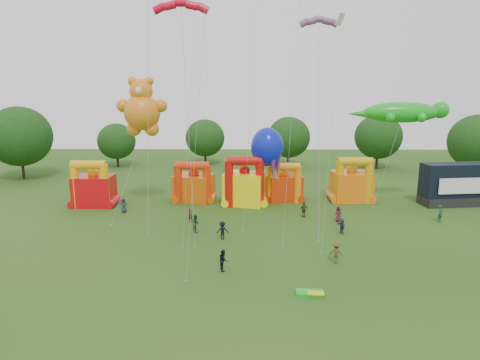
{
  "coord_description": "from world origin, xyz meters",
  "views": [
    {
      "loc": [
        -0.11,
        -26.48,
        14.74
      ],
      "look_at": [
        -0.78,
        18.0,
        5.28
      ],
      "focal_mm": 32.0,
      "sensor_mm": 36.0,
      "label": 1
    }
  ],
  "objects_px": {
    "bouncy_castle_2": "(244,186)",
    "stage_trailer": "(455,185)",
    "bouncy_castle_0": "(93,188)",
    "spectator_4": "(304,210)",
    "spectator_0": "(124,205)",
    "gecko_kite": "(394,141)",
    "teddy_bear_kite": "(134,148)",
    "octopus_kite": "(266,155)"
  },
  "relations": [
    {
      "from": "teddy_bear_kite",
      "to": "spectator_0",
      "type": "xyz_separation_m",
      "value": [
        -1.55,
        -0.24,
        -7.05
      ]
    },
    {
      "from": "gecko_kite",
      "to": "spectator_0",
      "type": "height_order",
      "value": "gecko_kite"
    },
    {
      "from": "spectator_0",
      "to": "gecko_kite",
      "type": "bearing_deg",
      "value": -14.38
    },
    {
      "from": "bouncy_castle_2",
      "to": "spectator_4",
      "type": "height_order",
      "value": "bouncy_castle_2"
    },
    {
      "from": "bouncy_castle_0",
      "to": "spectator_4",
      "type": "relative_size",
      "value": 3.28
    },
    {
      "from": "stage_trailer",
      "to": "octopus_kite",
      "type": "relative_size",
      "value": 0.88
    },
    {
      "from": "gecko_kite",
      "to": "spectator_0",
      "type": "relative_size",
      "value": 7.47
    },
    {
      "from": "bouncy_castle_2",
      "to": "stage_trailer",
      "type": "bearing_deg",
      "value": 1.14
    },
    {
      "from": "gecko_kite",
      "to": "spectator_0",
      "type": "distance_m",
      "value": 34.55
    },
    {
      "from": "teddy_bear_kite",
      "to": "bouncy_castle_2",
      "type": "bearing_deg",
      "value": 15.67
    },
    {
      "from": "stage_trailer",
      "to": "spectator_4",
      "type": "bearing_deg",
      "value": -163.32
    },
    {
      "from": "stage_trailer",
      "to": "teddy_bear_kite",
      "type": "xyz_separation_m",
      "value": [
        -40.45,
        -4.22,
        5.31
      ]
    },
    {
      "from": "spectator_4",
      "to": "teddy_bear_kite",
      "type": "bearing_deg",
      "value": -31.53
    },
    {
      "from": "teddy_bear_kite",
      "to": "bouncy_castle_0",
      "type": "bearing_deg",
      "value": 155.72
    },
    {
      "from": "bouncy_castle_2",
      "to": "stage_trailer",
      "type": "distance_m",
      "value": 27.34
    },
    {
      "from": "gecko_kite",
      "to": "octopus_kite",
      "type": "bearing_deg",
      "value": -179.49
    },
    {
      "from": "stage_trailer",
      "to": "gecko_kite",
      "type": "height_order",
      "value": "gecko_kite"
    },
    {
      "from": "bouncy_castle_0",
      "to": "spectator_4",
      "type": "height_order",
      "value": "bouncy_castle_0"
    },
    {
      "from": "teddy_bear_kite",
      "to": "octopus_kite",
      "type": "relative_size",
      "value": 1.61
    },
    {
      "from": "spectator_0",
      "to": "bouncy_castle_0",
      "type": "bearing_deg",
      "value": 125.77
    },
    {
      "from": "bouncy_castle_0",
      "to": "octopus_kite",
      "type": "distance_m",
      "value": 22.57
    },
    {
      "from": "stage_trailer",
      "to": "spectator_0",
      "type": "relative_size",
      "value": 5.02
    },
    {
      "from": "spectator_0",
      "to": "spectator_4",
      "type": "distance_m",
      "value": 21.74
    },
    {
      "from": "bouncy_castle_0",
      "to": "spectator_0",
      "type": "relative_size",
      "value": 3.42
    },
    {
      "from": "spectator_0",
      "to": "octopus_kite",
      "type": "bearing_deg",
      "value": -8.79
    },
    {
      "from": "bouncy_castle_2",
      "to": "octopus_kite",
      "type": "distance_m",
      "value": 4.96
    },
    {
      "from": "bouncy_castle_0",
      "to": "gecko_kite",
      "type": "relative_size",
      "value": 0.46
    },
    {
      "from": "stage_trailer",
      "to": "teddy_bear_kite",
      "type": "bearing_deg",
      "value": -174.04
    },
    {
      "from": "spectator_4",
      "to": "octopus_kite",
      "type": "bearing_deg",
      "value": -78.48
    },
    {
      "from": "stage_trailer",
      "to": "teddy_bear_kite",
      "type": "relative_size",
      "value": 0.55
    },
    {
      "from": "bouncy_castle_0",
      "to": "spectator_4",
      "type": "bearing_deg",
      "value": -10.06
    },
    {
      "from": "bouncy_castle_2",
      "to": "spectator_4",
      "type": "distance_m",
      "value": 9.07
    },
    {
      "from": "bouncy_castle_0",
      "to": "spectator_4",
      "type": "xyz_separation_m",
      "value": [
        26.36,
        -4.68,
        -1.39
      ]
    },
    {
      "from": "teddy_bear_kite",
      "to": "octopus_kite",
      "type": "distance_m",
      "value": 16.37
    },
    {
      "from": "gecko_kite",
      "to": "stage_trailer",
      "type": "bearing_deg",
      "value": 3.37
    },
    {
      "from": "bouncy_castle_2",
      "to": "octopus_kite",
      "type": "height_order",
      "value": "octopus_kite"
    },
    {
      "from": "bouncy_castle_0",
      "to": "gecko_kite",
      "type": "height_order",
      "value": "gecko_kite"
    },
    {
      "from": "bouncy_castle_0",
      "to": "bouncy_castle_2",
      "type": "bearing_deg",
      "value": 2.56
    },
    {
      "from": "bouncy_castle_0",
      "to": "spectator_0",
      "type": "bearing_deg",
      "value": -33.1
    },
    {
      "from": "bouncy_castle_2",
      "to": "stage_trailer",
      "type": "height_order",
      "value": "bouncy_castle_2"
    },
    {
      "from": "gecko_kite",
      "to": "spectator_4",
      "type": "relative_size",
      "value": 7.16
    },
    {
      "from": "gecko_kite",
      "to": "spectator_4",
      "type": "distance_m",
      "value": 15.05
    }
  ]
}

